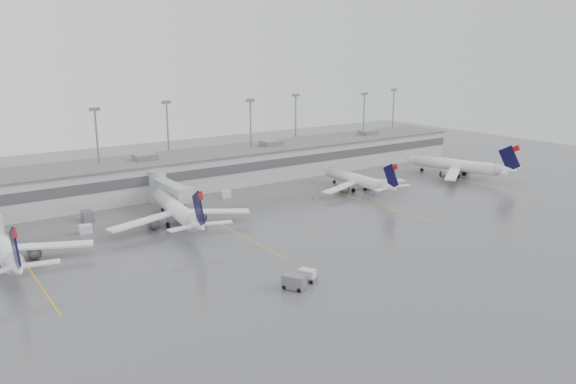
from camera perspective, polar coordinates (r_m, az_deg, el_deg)
ground at (r=98.99m, az=9.61°, el=-5.33°), size 260.00×260.00×0.00m
terminal at (r=143.32m, az=-6.76°, el=2.58°), size 152.00×17.00×9.45m
light_masts at (r=147.03m, az=-7.92°, el=5.95°), size 142.40×8.00×20.60m
jet_bridge_right at (r=123.99m, az=-12.38°, el=0.38°), size 4.00×17.20×7.00m
stand_markings at (r=116.34m, az=1.32°, el=-2.16°), size 105.25×40.00×0.01m
jet_far_left at (r=98.54m, az=-27.04°, el=-4.97°), size 26.80×30.02×9.72m
jet_mid_left at (r=109.31m, az=-11.17°, el=-1.81°), size 27.47×30.96×10.03m
jet_mid_right at (r=135.04m, az=7.18°, el=1.24°), size 24.45×27.43×8.87m
jet_far_right at (r=155.96m, az=17.05°, el=2.62°), size 27.09×30.77×10.17m
baggage_tug at (r=82.83m, az=1.96°, el=-8.57°), size 2.80×3.24×1.78m
baggage_cart at (r=80.05m, az=0.63°, el=-9.10°), size 3.14×3.70×2.06m
gse_uld_a at (r=109.99m, az=-19.89°, el=-3.57°), size 2.35×1.66×1.60m
gse_uld_b at (r=129.24m, az=-6.37°, el=-0.22°), size 2.28×1.55×1.59m
gse_uld_c at (r=146.62m, az=6.16°, el=1.51°), size 2.56×2.08×1.57m
gse_loader at (r=117.90m, az=-19.72°, el=-2.30°), size 2.10×3.21×1.95m
cone_a at (r=106.49m, az=-24.81°, el=-4.86°), size 0.47×0.47×0.75m
cone_b at (r=116.56m, az=-14.43°, el=-2.41°), size 0.44×0.44×0.70m
cone_c at (r=127.88m, az=2.58°, el=-0.50°), size 0.45×0.45×0.71m
cone_d at (r=160.50m, az=13.64°, el=2.12°), size 0.40×0.40×0.63m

